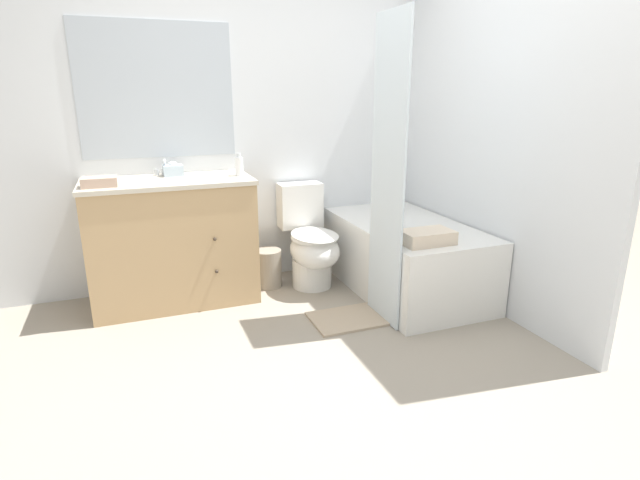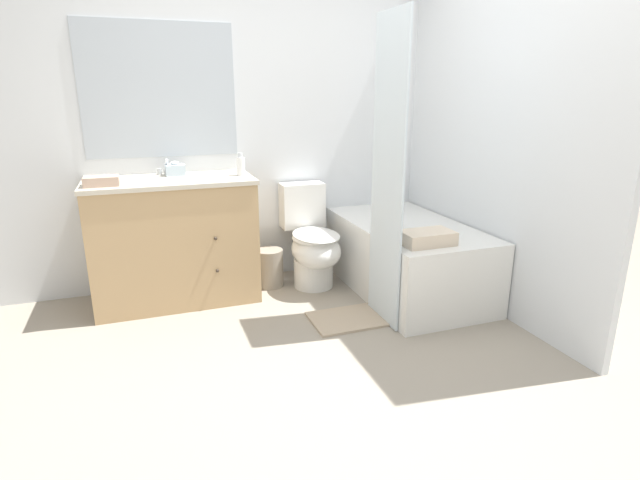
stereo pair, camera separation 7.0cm
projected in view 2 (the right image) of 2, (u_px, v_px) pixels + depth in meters
name	position (u px, v px, depth m)	size (l,w,h in m)	color
ground_plane	(341.00, 373.00, 2.72)	(14.00, 14.00, 0.00)	gray
wall_back	(261.00, 121.00, 3.87)	(8.00, 0.06, 2.50)	silver
wall_right	(474.00, 125.00, 3.54)	(0.05, 2.65, 2.50)	silver
vanity_cabinet	(175.00, 239.00, 3.58)	(1.14, 0.60, 0.90)	tan
sink_faucet	(167.00, 170.00, 3.62)	(0.14, 0.12, 0.12)	silver
toilet	(312.00, 243.00, 3.87)	(0.36, 0.68, 0.77)	white
bathtub	(406.00, 257.00, 3.79)	(0.77, 1.40, 0.53)	white
shower_curtain	(388.00, 177.00, 3.10)	(0.01, 0.41, 1.93)	silver
wastebasket	(270.00, 268.00, 3.91)	(0.21, 0.21, 0.30)	gray
tissue_box	(175.00, 170.00, 3.58)	(0.13, 0.13, 0.10)	silver
soap_dispenser	(241.00, 166.00, 3.56)	(0.06, 0.06, 0.16)	white
hand_towel_folded	(101.00, 181.00, 3.19)	(0.21, 0.15, 0.06)	tan
bath_towel_folded	(427.00, 238.00, 3.21)	(0.34, 0.21, 0.09)	beige
bath_mat	(354.00, 318.00, 3.37)	(0.59, 0.37, 0.02)	tan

